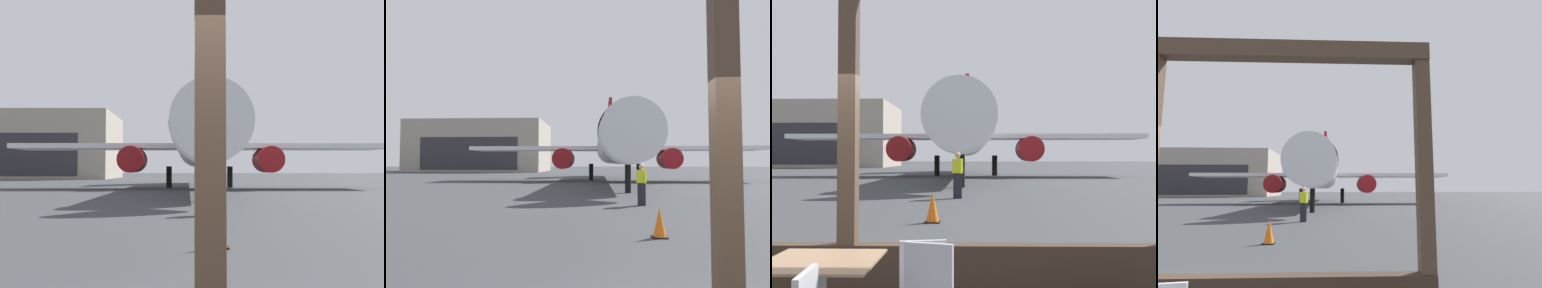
# 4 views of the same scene
# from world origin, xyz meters

# --- Properties ---
(ground_plane) EXTENTS (220.00, 220.00, 0.00)m
(ground_plane) POSITION_xyz_m (0.00, 40.00, 0.00)
(ground_plane) COLOR #383A3D
(window_frame) EXTENTS (7.57, 0.24, 3.69)m
(window_frame) POSITION_xyz_m (0.00, 0.00, 1.36)
(window_frame) COLOR #38281E
(window_frame) RESTS_ON ground
(airplane) EXTENTS (27.90, 31.89, 10.25)m
(airplane) POSITION_xyz_m (0.83, 30.41, 3.45)
(airplane) COLOR silver
(airplane) RESTS_ON ground
(ground_crew_worker) EXTENTS (0.40, 0.51, 1.74)m
(ground_crew_worker) POSITION_xyz_m (0.85, 12.02, 0.90)
(ground_crew_worker) COLOR black
(ground_crew_worker) RESTS_ON ground
(traffic_cone) EXTENTS (0.36, 0.36, 0.74)m
(traffic_cone) POSITION_xyz_m (0.46, 5.68, 0.35)
(traffic_cone) COLOR orange
(traffic_cone) RESTS_ON ground
(distant_hangar) EXTENTS (25.84, 16.94, 9.95)m
(distant_hangar) POSITION_xyz_m (-24.38, 68.33, 4.97)
(distant_hangar) COLOR #9E9384
(distant_hangar) RESTS_ON ground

